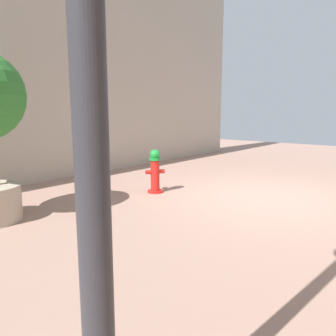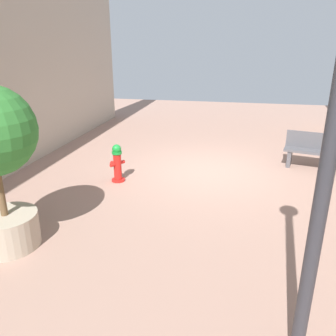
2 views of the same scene
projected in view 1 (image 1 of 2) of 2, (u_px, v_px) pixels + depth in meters
ground_plane at (267, 197)px, 6.64m from camera, size 23.40×23.40×0.00m
fire_hydrant at (155, 171)px, 6.98m from camera, size 0.38×0.39×0.92m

